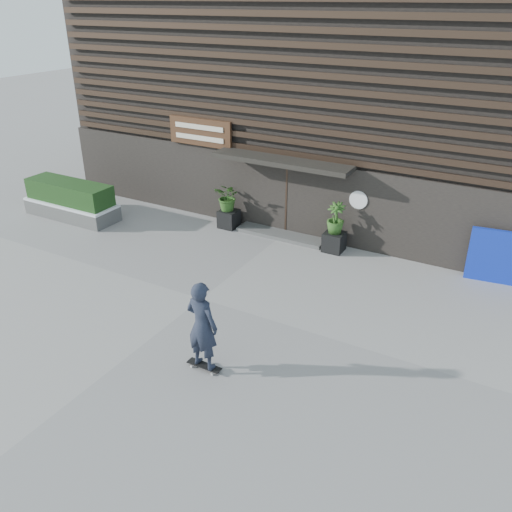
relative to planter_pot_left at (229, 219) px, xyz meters
The scene contains 12 objects.
ground 4.80m from the planter_pot_left, 66.64° to the right, with size 80.00×80.00×0.00m, color gray.
entrance_step 1.93m from the planter_pot_left, ahead, with size 3.00×0.80×0.12m, color #4B4B49.
planter_pot_left is the anchor object (origin of this frame).
bamboo_left 0.78m from the planter_pot_left, ahead, with size 0.86×0.75×0.96m, color #2D591E.
planter_pot_right 3.80m from the planter_pot_left, ahead, with size 0.60×0.60×0.60m, color black.
bamboo_right 3.88m from the planter_pot_left, ahead, with size 0.54×0.54×0.96m, color #2D591E.
raised_bed 5.67m from the planter_pot_left, 160.19° to the right, with size 3.50×1.20×0.50m, color #4D4D4A.
snow_layer 5.68m from the planter_pot_left, 160.19° to the right, with size 3.50×1.20×0.08m, color white.
hedge 5.71m from the planter_pot_left, 160.19° to the right, with size 3.30×1.00×0.70m, color #173714.
blue_tarp 8.43m from the planter_pot_left, ahead, with size 1.62×0.12×1.52m, color #0D25B2.
building 6.94m from the planter_pot_left, 71.14° to the left, with size 18.00×11.00×8.00m.
skateboarder 7.68m from the planter_pot_left, 61.91° to the right, with size 0.78×0.52×2.08m.
Camera 1 is at (7.08, -9.66, 7.10)m, focal length 37.31 mm.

